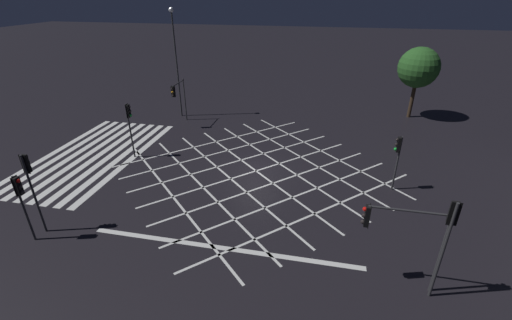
{
  "coord_description": "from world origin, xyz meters",
  "views": [
    {
      "loc": [
        20.12,
        4.23,
        11.18
      ],
      "look_at": [
        0.0,
        0.0,
        0.84
      ],
      "focal_mm": 24.0,
      "sensor_mm": 36.0,
      "label": 1
    }
  ],
  "objects_px": {
    "traffic_light_se_main": "(30,178)",
    "street_lamp_east": "(175,50)",
    "traffic_light_ne_main": "(448,231)",
    "traffic_light_ne_cross": "(400,228)",
    "traffic_light_median_north": "(398,152)",
    "traffic_light_se_cross": "(21,196)",
    "traffic_light_median_south": "(130,120)",
    "street_tree_near": "(419,68)",
    "traffic_light_sw_main": "(178,94)"
  },
  "relations": [
    {
      "from": "traffic_light_se_main",
      "to": "street_lamp_east",
      "type": "xyz_separation_m",
      "value": [
        -18.12,
        -0.23,
        3.08
      ]
    },
    {
      "from": "traffic_light_ne_main",
      "to": "traffic_light_se_main",
      "type": "height_order",
      "value": "traffic_light_ne_main"
    },
    {
      "from": "traffic_light_ne_cross",
      "to": "traffic_light_median_north",
      "type": "bearing_deg",
      "value": -98.41
    },
    {
      "from": "traffic_light_ne_main",
      "to": "traffic_light_se_cross",
      "type": "relative_size",
      "value": 1.25
    },
    {
      "from": "traffic_light_median_south",
      "to": "street_lamp_east",
      "type": "height_order",
      "value": "street_lamp_east"
    },
    {
      "from": "traffic_light_median_south",
      "to": "traffic_light_se_cross",
      "type": "bearing_deg",
      "value": -90.25
    },
    {
      "from": "traffic_light_ne_cross",
      "to": "street_tree_near",
      "type": "xyz_separation_m",
      "value": [
        -22.49,
        4.78,
        1.78
      ]
    },
    {
      "from": "traffic_light_se_cross",
      "to": "traffic_light_ne_cross",
      "type": "relative_size",
      "value": 0.92
    },
    {
      "from": "traffic_light_median_north",
      "to": "traffic_light_ne_main",
      "type": "xyz_separation_m",
      "value": [
        8.27,
        0.41,
        0.68
      ]
    },
    {
      "from": "traffic_light_ne_main",
      "to": "street_lamp_east",
      "type": "xyz_separation_m",
      "value": [
        -18.49,
        -18.54,
        2.98
      ]
    },
    {
      "from": "traffic_light_ne_cross",
      "to": "traffic_light_ne_main",
      "type": "bearing_deg",
      "value": 172.86
    },
    {
      "from": "traffic_light_median_south",
      "to": "traffic_light_se_main",
      "type": "bearing_deg",
      "value": -90.54
    },
    {
      "from": "traffic_light_ne_main",
      "to": "street_tree_near",
      "type": "height_order",
      "value": "street_tree_near"
    },
    {
      "from": "traffic_light_se_main",
      "to": "street_lamp_east",
      "type": "height_order",
      "value": "street_lamp_east"
    },
    {
      "from": "traffic_light_ne_cross",
      "to": "traffic_light_se_cross",
      "type": "bearing_deg",
      "value": 2.05
    },
    {
      "from": "traffic_light_ne_main",
      "to": "traffic_light_se_cross",
      "type": "bearing_deg",
      "value": 91.23
    },
    {
      "from": "traffic_light_median_north",
      "to": "traffic_light_median_south",
      "type": "bearing_deg",
      "value": -2.79
    },
    {
      "from": "traffic_light_median_north",
      "to": "traffic_light_se_cross",
      "type": "relative_size",
      "value": 0.98
    },
    {
      "from": "traffic_light_se_main",
      "to": "traffic_light_se_cross",
      "type": "distance_m",
      "value": 0.93
    },
    {
      "from": "traffic_light_se_cross",
      "to": "traffic_light_median_south",
      "type": "relative_size",
      "value": 0.89
    },
    {
      "from": "traffic_light_se_cross",
      "to": "traffic_light_sw_main",
      "type": "xyz_separation_m",
      "value": [
        -16.55,
        0.66,
        0.31
      ]
    },
    {
      "from": "traffic_light_ne_main",
      "to": "traffic_light_se_cross",
      "type": "distance_m",
      "value": 18.29
    },
    {
      "from": "traffic_light_se_cross",
      "to": "traffic_light_median_south",
      "type": "distance_m",
      "value": 9.54
    },
    {
      "from": "traffic_light_median_south",
      "to": "street_lamp_east",
      "type": "distance_m",
      "value": 9.92
    },
    {
      "from": "traffic_light_sw_main",
      "to": "street_lamp_east",
      "type": "distance_m",
      "value": 4.15
    },
    {
      "from": "traffic_light_ne_cross",
      "to": "street_tree_near",
      "type": "distance_m",
      "value": 23.06
    },
    {
      "from": "traffic_light_median_south",
      "to": "street_tree_near",
      "type": "relative_size",
      "value": 0.62
    },
    {
      "from": "traffic_light_se_main",
      "to": "street_tree_near",
      "type": "xyz_separation_m",
      "value": [
        -22.32,
        21.48,
        1.6
      ]
    },
    {
      "from": "traffic_light_sw_main",
      "to": "street_lamp_east",
      "type": "xyz_separation_m",
      "value": [
        -2.34,
        -0.93,
        3.29
      ]
    },
    {
      "from": "traffic_light_median_south",
      "to": "street_tree_near",
      "type": "xyz_separation_m",
      "value": [
        -13.55,
        21.4,
        1.8
      ]
    },
    {
      "from": "traffic_light_ne_main",
      "to": "traffic_light_median_south",
      "type": "distance_m",
      "value": 20.4
    },
    {
      "from": "traffic_light_se_cross",
      "to": "street_lamp_east",
      "type": "relative_size",
      "value": 0.37
    },
    {
      "from": "traffic_light_median_south",
      "to": "street_tree_near",
      "type": "distance_m",
      "value": 25.39
    },
    {
      "from": "traffic_light_se_cross",
      "to": "traffic_light_median_south",
      "type": "bearing_deg",
      "value": 89.75
    },
    {
      "from": "traffic_light_ne_cross",
      "to": "street_lamp_east",
      "type": "relative_size",
      "value": 0.4
    },
    {
      "from": "traffic_light_se_main",
      "to": "traffic_light_ne_cross",
      "type": "relative_size",
      "value": 1.11
    },
    {
      "from": "traffic_light_ne_cross",
      "to": "street_tree_near",
      "type": "bearing_deg",
      "value": -101.99
    },
    {
      "from": "traffic_light_median_north",
      "to": "traffic_light_se_main",
      "type": "distance_m",
      "value": 19.57
    },
    {
      "from": "traffic_light_median_north",
      "to": "traffic_light_se_cross",
      "type": "bearing_deg",
      "value": 25.89
    },
    {
      "from": "traffic_light_sw_main",
      "to": "street_tree_near",
      "type": "relative_size",
      "value": 0.6
    },
    {
      "from": "traffic_light_median_north",
      "to": "traffic_light_ne_main",
      "type": "distance_m",
      "value": 8.31
    },
    {
      "from": "street_lamp_east",
      "to": "traffic_light_se_cross",
      "type": "bearing_deg",
      "value": 0.81
    },
    {
      "from": "traffic_light_ne_main",
      "to": "traffic_light_median_south",
      "type": "height_order",
      "value": "traffic_light_ne_main"
    },
    {
      "from": "traffic_light_median_south",
      "to": "street_lamp_east",
      "type": "bearing_deg",
      "value": 91.9
    },
    {
      "from": "traffic_light_se_cross",
      "to": "street_tree_near",
      "type": "height_order",
      "value": "street_tree_near"
    },
    {
      "from": "traffic_light_se_main",
      "to": "street_tree_near",
      "type": "relative_size",
      "value": 0.66
    },
    {
      "from": "traffic_light_se_main",
      "to": "traffic_light_median_south",
      "type": "bearing_deg",
      "value": -0.54
    },
    {
      "from": "traffic_light_se_main",
      "to": "street_tree_near",
      "type": "height_order",
      "value": "street_tree_near"
    },
    {
      "from": "traffic_light_median_south",
      "to": "traffic_light_ne_cross",
      "type": "distance_m",
      "value": 18.87
    },
    {
      "from": "traffic_light_median_north",
      "to": "traffic_light_se_main",
      "type": "height_order",
      "value": "traffic_light_se_main"
    }
  ]
}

